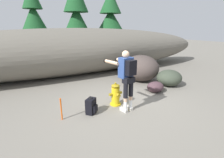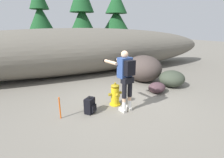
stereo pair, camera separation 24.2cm
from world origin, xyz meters
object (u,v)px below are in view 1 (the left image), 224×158
boulder_mid (141,68)px  boulder_small (155,87)px  utility_worker (126,74)px  survey_stake (61,109)px  fire_hydrant (116,95)px  spare_backpack (91,106)px  boulder_large (169,78)px

boulder_mid → boulder_small: bearing=-106.5°
utility_worker → survey_stake: size_ratio=2.88×
fire_hydrant → spare_backpack: (-0.87, -0.14, -0.11)m
survey_stake → boulder_large: bearing=7.3°
survey_stake → boulder_mid: bearing=23.4°
utility_worker → spare_backpack: bearing=63.3°
boulder_small → spare_backpack: bearing=-172.4°
boulder_small → survey_stake: survey_stake is taller
fire_hydrant → spare_backpack: size_ratio=1.53×
boulder_small → boulder_large: bearing=15.1°
spare_backpack → survey_stake: (-0.80, 0.06, 0.08)m
survey_stake → spare_backpack: bearing=-4.1°
fire_hydrant → survey_stake: (-1.67, -0.09, -0.03)m
utility_worker → boulder_mid: 3.07m
boulder_mid → utility_worker: bearing=-136.8°
boulder_large → boulder_small: boulder_large is taller
utility_worker → boulder_small: (1.79, 0.66, -0.91)m
fire_hydrant → boulder_mid: size_ratio=0.45×
spare_backpack → boulder_large: size_ratio=0.45×
boulder_large → spare_backpack: bearing=-170.3°
boulder_mid → boulder_small: 1.51m
utility_worker → survey_stake: bearing=69.2°
utility_worker → fire_hydrant: bearing=0.1°
boulder_mid → boulder_small: boulder_mid is taller
utility_worker → spare_backpack: (-0.95, 0.30, -0.89)m
utility_worker → boulder_mid: utility_worker is taller
fire_hydrant → survey_stake: size_ratio=1.20×
fire_hydrant → boulder_large: 2.90m
utility_worker → survey_stake: (-1.75, 0.36, -0.80)m
spare_backpack → utility_worker: bearing=32.1°
spare_backpack → boulder_small: 2.76m
boulder_large → boulder_small: (-1.00, -0.27, -0.14)m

